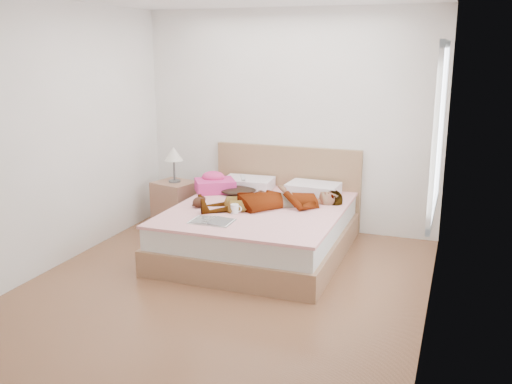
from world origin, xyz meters
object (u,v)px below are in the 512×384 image
towel (215,184)px  plush_toy (199,202)px  phone (243,178)px  bed (262,226)px  nightstand (175,201)px  woman (273,196)px  coffee_mug (235,209)px  magazine (212,221)px

towel → plush_toy: (0.12, -0.67, -0.04)m
towel → plush_toy: size_ratio=2.79×
phone → bed: size_ratio=0.05×
phone → nightstand: size_ratio=0.10×
woman → bed: (-0.13, 0.00, -0.34)m
coffee_mug → nightstand: (-1.13, 0.83, -0.23)m
bed → coffee_mug: bed is taller
nightstand → plush_toy: bearing=-47.2°
towel → plush_toy: bearing=-79.5°
woman → bed: bearing=-121.7°
bed → plush_toy: bearing=-153.7°
woman → towel: size_ratio=2.81×
coffee_mug → plush_toy: size_ratio=0.60×
woman → nightstand: bearing=-138.8°
bed → magazine: size_ratio=5.01×
bed → phone: bearing=133.2°
phone → plush_toy: phone is taller
nightstand → woman: bearing=-17.6°
towel → magazine: bearing=-67.4°
woman → nightstand: nightstand is taller
phone → nightstand: nightstand is taller
phone → towel: size_ratio=0.18×
phone → magazine: phone is taller
phone → bed: bearing=-78.1°
bed → nightstand: bed is taller
towel → coffee_mug: towel is taller
towel → coffee_mug: size_ratio=4.62×
plush_toy → nightstand: 1.04m
woman → phone: woman is taller
bed → coffee_mug: bearing=-112.5°
woman → magazine: 0.84m
plush_toy → bed: bearing=26.3°
phone → magazine: (0.12, -1.14, -0.18)m
nightstand → magazine: bearing=-49.0°
phone → towel: 0.36m
phone → nightstand: bearing=145.8°
coffee_mug → magazine: bearing=-105.4°
woman → towel: 0.93m
woman → towel: towel is taller
nightstand → towel: bearing=-6.9°
plush_toy → nightstand: size_ratio=0.20×
bed → towel: size_ratio=3.69×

